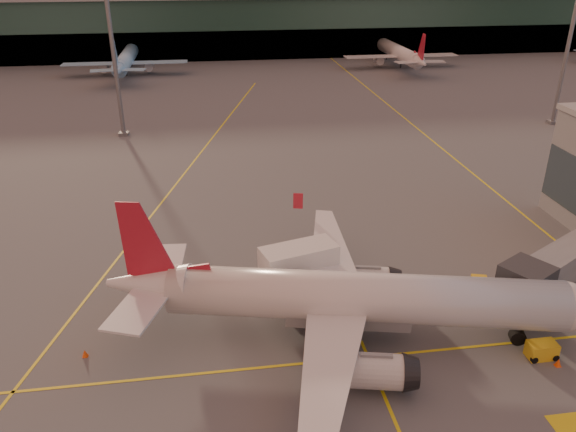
{
  "coord_description": "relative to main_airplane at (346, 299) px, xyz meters",
  "views": [
    {
      "loc": [
        -5.98,
        -27.73,
        28.11
      ],
      "look_at": [
        1.08,
        20.3,
        5.0
      ],
      "focal_mm": 35.0,
      "sensor_mm": 36.0,
      "label": 1
    }
  ],
  "objects": [
    {
      "name": "ground",
      "position": [
        -3.77,
        -7.66,
        -3.67
      ],
      "size": [
        600.0,
        600.0,
        0.0
      ],
      "primitive_type": "plane",
      "color": "#4C4F54",
      "rests_on": "ground"
    },
    {
      "name": "taxi_markings",
      "position": [
        -11.09,
        36.82,
        -3.66
      ],
      "size": [
        100.12,
        173.0,
        0.01
      ],
      "color": "yellow",
      "rests_on": "ground"
    },
    {
      "name": "terminal",
      "position": [
        -3.77,
        134.13,
        5.1
      ],
      "size": [
        400.0,
        20.0,
        17.6
      ],
      "color": "#19382D",
      "rests_on": "ground"
    },
    {
      "name": "mast_west_near",
      "position": [
        -23.77,
        58.34,
        11.2
      ],
      "size": [
        2.4,
        2.4,
        25.6
      ],
      "color": "slate",
      "rests_on": "ground"
    },
    {
      "name": "mast_east_near",
      "position": [
        51.23,
        54.34,
        11.2
      ],
      "size": [
        2.4,
        2.4,
        25.6
      ],
      "color": "slate",
      "rests_on": "ground"
    },
    {
      "name": "distant_aircraft_row",
      "position": [
        7.07,
        110.34,
        -3.67
      ],
      "size": [
        350.0,
        34.0,
        13.0
      ],
      "color": "#88BBE3",
      "rests_on": "ground"
    },
    {
      "name": "main_airplane",
      "position": [
        0.0,
        0.0,
        0.0
      ],
      "size": [
        37.02,
        33.68,
        11.28
      ],
      "rotation": [
        0.0,
        0.0,
        -0.23
      ],
      "color": "silver",
      "rests_on": "ground"
    },
    {
      "name": "catering_truck",
      "position": [
        -2.61,
        6.2,
        -0.77
      ],
      "size": [
        7.09,
        4.49,
        5.1
      ],
      "rotation": [
        0.0,
        0.0,
        0.27
      ],
      "color": "#B02219",
      "rests_on": "ground"
    },
    {
      "name": "gpu_cart",
      "position": [
        14.26,
        -4.56,
        -3.03
      ],
      "size": [
        2.26,
        1.35,
        1.29
      ],
      "rotation": [
        0.0,
        0.0,
        0.01
      ],
      "color": "gold",
      "rests_on": "ground"
    },
    {
      "name": "pushback_tug",
      "position": [
        13.35,
        4.23,
        -2.99
      ],
      "size": [
        3.6,
        2.57,
        1.67
      ],
      "rotation": [
        0.0,
        0.0,
        -0.29
      ],
      "color": "black",
      "rests_on": "ground"
    },
    {
      "name": "cone_tail",
      "position": [
        -20.12,
        0.58,
        -3.38
      ],
      "size": [
        0.47,
        0.47,
        0.6
      ],
      "color": "#EE4E0C",
      "rests_on": "ground"
    },
    {
      "name": "cone_wing_left",
      "position": [
        -0.1,
        15.85,
        -3.36
      ],
      "size": [
        0.51,
        0.51,
        0.64
      ],
      "color": "#EE4E0C",
      "rests_on": "ground"
    },
    {
      "name": "cone_fwd",
      "position": [
        14.99,
        -5.68,
        -3.36
      ],
      "size": [
        0.49,
        0.49,
        0.63
      ],
      "color": "#EE4E0C",
      "rests_on": "ground"
    }
  ]
}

